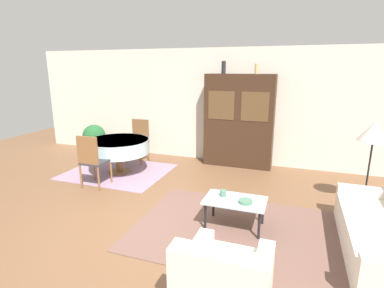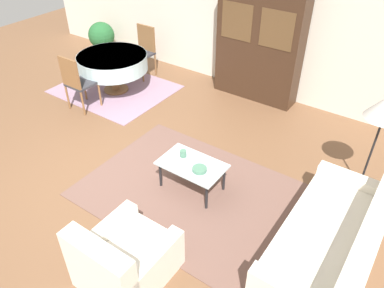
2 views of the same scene
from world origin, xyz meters
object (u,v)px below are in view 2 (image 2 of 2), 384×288
object	(u,v)px
dining_chair_far	(143,48)
couch	(333,242)
cup	(183,154)
coffee_table	(192,167)
dining_table	(113,62)
dining_chair_near	(77,80)
potted_plant	(102,37)
display_cabinet	(259,43)
armchair	(124,260)
bowl	(200,169)

from	to	relation	value
dining_chair_far	couch	bearing A→B (deg)	153.10
dining_chair_far	cup	size ratio (longest dim) A/B	10.75
coffee_table	dining_table	size ratio (longest dim) A/B	0.66
cup	dining_chair_near	bearing A→B (deg)	169.28
coffee_table	dining_chair_near	bearing A→B (deg)	168.71
dining_table	potted_plant	xyz separation A→B (m)	(-1.48, 1.11, -0.15)
couch	dining_table	size ratio (longest dim) A/B	1.53
display_cabinet	dining_table	bearing A→B (deg)	-149.39
dining_chair_far	cup	distance (m)	3.52
armchair	dining_chair_far	world-z (taller)	dining_chair_far
armchair	dining_chair_near	xyz separation A→B (m)	(-3.09, 2.13, 0.29)
couch	display_cabinet	distance (m)	3.90
coffee_table	dining_chair_near	world-z (taller)	dining_chair_near
coffee_table	dining_chair_far	size ratio (longest dim) A/B	0.85
cup	bowl	bearing A→B (deg)	-19.11
display_cabinet	dining_chair_near	distance (m)	3.30
bowl	potted_plant	distance (m)	5.21
bowl	coffee_table	bearing A→B (deg)	160.71
dining_chair_near	coffee_table	bearing A→B (deg)	-11.29
display_cabinet	potted_plant	xyz separation A→B (m)	(-3.82, -0.27, -0.62)
couch	cup	distance (m)	2.14
armchair	dining_table	xyz separation A→B (m)	(-3.09, 3.02, 0.30)
coffee_table	cup	xyz separation A→B (m)	(-0.19, 0.07, 0.09)
couch	dining_chair_far	xyz separation A→B (m)	(-4.80, 2.43, 0.29)
dining_table	dining_chair_near	distance (m)	0.89
display_cabinet	bowl	world-z (taller)	display_cabinet
dining_table	potted_plant	size ratio (longest dim) A/B	1.70
dining_table	couch	bearing A→B (deg)	-17.86
dining_table	dining_chair_near	world-z (taller)	dining_chair_near
display_cabinet	dining_chair_near	bearing A→B (deg)	-135.86
couch	dining_chair_far	size ratio (longest dim) A/B	2.00
bowl	potted_plant	size ratio (longest dim) A/B	0.24
cup	armchair	bearing A→B (deg)	-75.53
armchair	dining_table	distance (m)	4.33
display_cabinet	dining_table	xyz separation A→B (m)	(-2.34, -1.39, -0.47)
couch	armchair	xyz separation A→B (m)	(-1.70, -1.47, 0.00)
potted_plant	couch	bearing A→B (deg)	-22.95
dining_chair_near	dining_table	bearing A→B (deg)	90.00
display_cabinet	bowl	xyz separation A→B (m)	(0.68, -2.90, -0.61)
armchair	dining_table	bearing A→B (deg)	135.68
potted_plant	dining_chair_near	bearing A→B (deg)	-53.51
coffee_table	display_cabinet	distance (m)	2.97
armchair	display_cabinet	bearing A→B (deg)	99.64
dining_chair_near	potted_plant	distance (m)	2.49
coffee_table	couch	bearing A→B (deg)	-2.54
armchair	bowl	xyz separation A→B (m)	(-0.07, 1.51, 0.16)
dining_chair_near	bowl	distance (m)	3.09
armchair	potted_plant	xyz separation A→B (m)	(-4.57, 4.13, 0.15)
display_cabinet	cup	size ratio (longest dim) A/B	22.31
coffee_table	cup	world-z (taller)	cup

